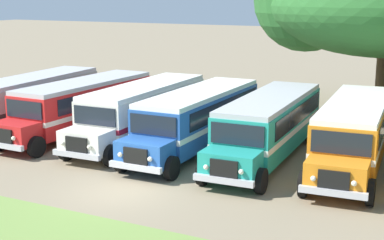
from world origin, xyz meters
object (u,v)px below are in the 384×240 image
Objects in this scene: parked_bus_slot_5 at (354,130)px; parked_bus_slot_3 at (198,117)px; parked_bus_slot_4 at (269,124)px; parked_bus_slot_2 at (143,109)px; parked_bus_slot_1 at (83,104)px; parked_bus_slot_0 at (33,98)px.

parked_bus_slot_3 is at bearing -89.98° from parked_bus_slot_5.
parked_bus_slot_4 is at bearing -86.78° from parked_bus_slot_5.
parked_bus_slot_2 is 1.00× the size of parked_bus_slot_3.
parked_bus_slot_2 and parked_bus_slot_3 have the same top height.
parked_bus_slot_3 and parked_bus_slot_5 have the same top height.
parked_bus_slot_4 is at bearing 91.43° from parked_bus_slot_1.
parked_bus_slot_5 is at bearing 94.09° from parked_bus_slot_3.
parked_bus_slot_2 is 6.97m from parked_bus_slot_4.
parked_bus_slot_2 is at bearing -96.50° from parked_bus_slot_3.
parked_bus_slot_3 is 7.40m from parked_bus_slot_5.
parked_bus_slot_0 is at bearing -93.47° from parked_bus_slot_5.
parked_bus_slot_2 is 10.73m from parked_bus_slot_5.
parked_bus_slot_2 is (3.66, 0.28, 0.00)m from parked_bus_slot_1.
parked_bus_slot_1 and parked_bus_slot_3 have the same top height.
parked_bus_slot_0 is at bearing -93.25° from parked_bus_slot_4.
parked_bus_slot_5 is (18.05, 0.28, 0.00)m from parked_bus_slot_0.
parked_bus_slot_3 is at bearing 82.29° from parked_bus_slot_2.
parked_bus_slot_4 is at bearing 85.22° from parked_bus_slot_0.
parked_bus_slot_5 is (14.38, 0.48, 0.00)m from parked_bus_slot_1.
parked_bus_slot_1 is (3.66, -0.20, 0.00)m from parked_bus_slot_0.
parked_bus_slot_2 is 1.00× the size of parked_bus_slot_4.
parked_bus_slot_3 is 1.00× the size of parked_bus_slot_4.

